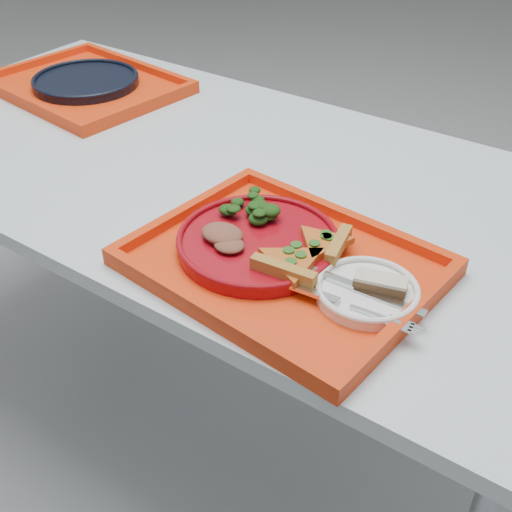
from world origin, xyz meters
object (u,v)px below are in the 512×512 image
at_px(tray_main, 283,266).
at_px(tray_far, 87,87).
at_px(navy_plate, 86,82).
at_px(dessert_bar, 381,283).
at_px(dinner_plate, 258,244).

distance_m(tray_main, tray_far, 0.88).
relative_size(tray_far, navy_plate, 1.73).
distance_m(tray_far, dessert_bar, 1.02).
distance_m(dinner_plate, dessert_bar, 0.21).
bearing_deg(dessert_bar, tray_far, 145.55).
height_order(dinner_plate, dessert_bar, dessert_bar).
bearing_deg(navy_plate, tray_main, -22.92).
xyz_separation_m(dinner_plate, dessert_bar, (0.21, 0.00, 0.02)).
bearing_deg(tray_main, dinner_plate, 175.24).
bearing_deg(dinner_plate, dessert_bar, 0.54).
height_order(navy_plate, dessert_bar, dessert_bar).
height_order(tray_main, dinner_plate, dinner_plate).
height_order(tray_far, navy_plate, navy_plate).
xyz_separation_m(tray_far, dinner_plate, (0.75, -0.33, 0.02)).
xyz_separation_m(navy_plate, dessert_bar, (0.97, -0.33, 0.02)).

